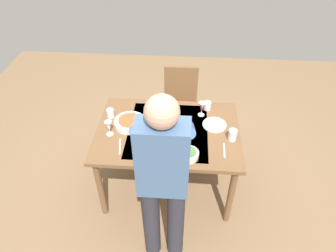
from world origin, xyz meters
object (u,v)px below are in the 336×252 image
water_cup_near_left (110,113)px  dinner_plate_far (171,130)px  wine_glass_left (109,126)px  serving_bowl_pasta (130,122)px  water_cup_far_left (207,106)px  side_bowl_salad (188,154)px  person_server (163,178)px  wine_glass_right (202,107)px  side_bowl_bread (162,154)px  dining_table (168,137)px  dinner_plate_near (214,125)px  water_cup_near_right (233,135)px  wine_bottle (176,136)px  chair_near (180,99)px

water_cup_near_left → dinner_plate_far: (-0.61, 0.16, -0.04)m
wine_glass_left → serving_bowl_pasta: size_ratio=0.50×
wine_glass_left → water_cup_far_left: wine_glass_left is taller
side_bowl_salad → person_server: bearing=66.1°
wine_glass_right → side_bowl_bread: (0.34, 0.60, -0.07)m
dining_table → wine_glass_right: wine_glass_right is taller
water_cup_near_left → side_bowl_bread: water_cup_near_left is taller
wine_glass_right → serving_bowl_pasta: (0.68, 0.21, -0.07)m
wine_glass_right → dinner_plate_near: size_ratio=0.66×
dining_table → water_cup_far_left: water_cup_far_left is taller
wine_glass_left → dinner_plate_far: 0.58m
dinner_plate_far → person_server: bearing=89.5°
water_cup_near_right → dinner_plate_near: water_cup_near_right is taller
serving_bowl_pasta → water_cup_near_left: bearing=-27.8°
side_bowl_bread → dinner_plate_far: side_bowl_bread is taller
water_cup_far_left → side_bowl_salad: water_cup_far_left is taller
wine_bottle → side_bowl_bread: size_ratio=1.85×
water_cup_near_right → water_cup_far_left: size_ratio=1.28×
person_server → wine_glass_right: 1.04m
side_bowl_salad → side_bowl_bread: (0.22, 0.01, 0.00)m
dining_table → water_cup_near_right: 0.61m
dining_table → dinner_plate_near: bearing=-166.8°
chair_near → dinner_plate_near: 0.88m
wine_bottle → dinner_plate_near: 0.48m
water_cup_near_right → dinner_plate_near: bearing=-52.1°
chair_near → water_cup_near_left: 1.01m
dining_table → side_bowl_bread: (0.02, 0.35, 0.12)m
wine_bottle → wine_glass_left: wine_bottle is taller
water_cup_near_right → side_bowl_bread: bearing=23.1°
water_cup_near_left → dinner_plate_far: bearing=165.4°
wine_bottle → side_bowl_salad: size_ratio=1.64×
wine_glass_right → dinner_plate_far: (0.29, 0.25, -0.10)m
chair_near → wine_glass_right: size_ratio=6.03×
dining_table → dinner_plate_far: size_ratio=5.88×
water_cup_near_left → water_cup_near_right: (-1.17, 0.25, 0.01)m
dinner_plate_near → person_server: bearing=63.5°
side_bowl_salad → dinner_plate_far: (0.17, -0.34, -0.03)m
dining_table → person_server: (-0.02, 0.74, 0.27)m
wine_bottle → wine_glass_right: wine_bottle is taller
wine_glass_left → dinner_plate_near: size_ratio=0.66×
dinner_plate_near → dinner_plate_far: bearing=13.7°
chair_near → water_cup_far_left: size_ratio=10.63×
water_cup_near_left → water_cup_far_left: bearing=-168.3°
serving_bowl_pasta → dinner_plate_far: size_ratio=1.30×
wine_glass_right → water_cup_near_left: size_ratio=1.71×
wine_bottle → wine_glass_left: size_ratio=1.96×
dining_table → chair_near: 0.88m
dining_table → dinner_plate_near: 0.46m
wine_glass_right → water_cup_near_left: bearing=6.0°
chair_near → dinner_plate_far: (0.06, 0.86, 0.26)m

